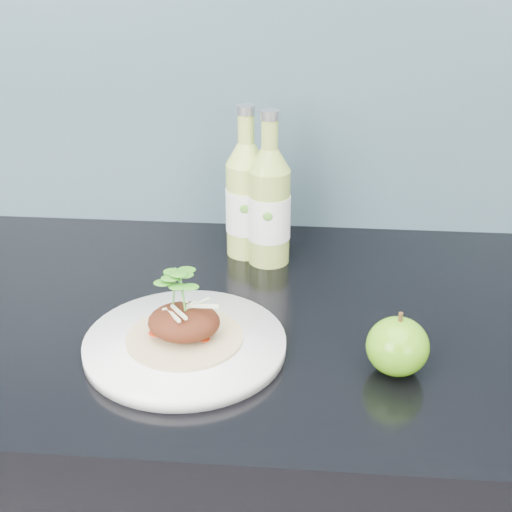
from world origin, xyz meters
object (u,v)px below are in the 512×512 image
at_px(green_apple, 398,346).
at_px(cider_bottle_right, 269,207).
at_px(cider_bottle_left, 246,200).
at_px(dinner_plate, 185,344).

distance_m(green_apple, cider_bottle_right, 0.32).
height_order(cider_bottle_left, cider_bottle_right, same).
relative_size(dinner_plate, cider_bottle_left, 1.12).
relative_size(cider_bottle_left, cider_bottle_right, 1.00).
xyz_separation_m(dinner_plate, cider_bottle_left, (0.05, 0.28, 0.08)).
height_order(dinner_plate, green_apple, green_apple).
bearing_deg(cider_bottle_left, dinner_plate, -90.42).
bearing_deg(cider_bottle_right, cider_bottle_left, 162.79).
height_order(green_apple, cider_bottle_right, cider_bottle_right).
bearing_deg(cider_bottle_right, dinner_plate, -90.27).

